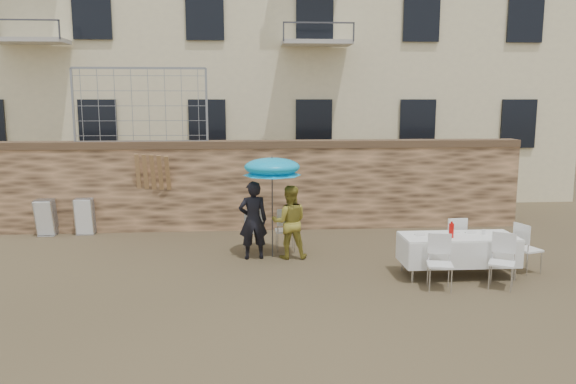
{
  "coord_description": "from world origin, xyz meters",
  "views": [
    {
      "loc": [
        -0.41,
        -9.02,
        3.28
      ],
      "look_at": [
        0.4,
        2.2,
        1.4
      ],
      "focal_mm": 35.0,
      "sensor_mm": 36.0,
      "label": 1
    }
  ],
  "objects": [
    {
      "name": "wood_planks",
      "position": [
        -2.76,
        4.79,
        1.0
      ],
      "size": [
        0.7,
        0.2,
        2.0
      ],
      "primitive_type": null,
      "color": "#A37749",
      "rests_on": "ground"
    },
    {
      "name": "table_chair_side",
      "position": [
        4.87,
        0.94,
        0.48
      ],
      "size": [
        0.6,
        0.6,
        0.96
      ],
      "primitive_type": null,
      "rotation": [
        0.0,
        0.0,
        1.88
      ],
      "color": "white",
      "rests_on": "ground"
    },
    {
      "name": "woman_dress",
      "position": [
        0.43,
        2.26,
        0.76
      ],
      "size": [
        0.76,
        0.6,
        1.53
      ],
      "primitive_type": "imported",
      "rotation": [
        0.0,
        0.0,
        3.12
      ],
      "color": "gold",
      "rests_on": "ground"
    },
    {
      "name": "couple_chair_left",
      "position": [
        -0.32,
        2.81,
        0.48
      ],
      "size": [
        0.52,
        0.52,
        0.96
      ],
      "primitive_type": null,
      "rotation": [
        0.0,
        0.0,
        3.24
      ],
      "color": "white",
      "rests_on": "ground"
    },
    {
      "name": "chair_stack_left",
      "position": [
        -5.26,
        4.72,
        0.46
      ],
      "size": [
        0.46,
        0.47,
        0.92
      ],
      "primitive_type": null,
      "color": "white",
      "rests_on": "ground"
    },
    {
      "name": "umbrella",
      "position": [
        0.08,
        2.36,
        1.83
      ],
      "size": [
        1.2,
        1.2,
        1.95
      ],
      "color": "#3F3F44",
      "rests_on": "ground"
    },
    {
      "name": "table_chair_front_left",
      "position": [
        2.87,
        0.09,
        0.48
      ],
      "size": [
        0.57,
        0.57,
        0.96
      ],
      "primitive_type": null,
      "rotation": [
        0.0,
        0.0,
        -0.21
      ],
      "color": "white",
      "rests_on": "ground"
    },
    {
      "name": "man_suit",
      "position": [
        -0.32,
        2.26,
        0.81
      ],
      "size": [
        0.63,
        0.46,
        1.62
      ],
      "primitive_type": "imported",
      "rotation": [
        0.0,
        0.0,
        3.26
      ],
      "color": "black",
      "rests_on": "ground"
    },
    {
      "name": "table_chair_back",
      "position": [
        3.67,
        1.64,
        0.48
      ],
      "size": [
        0.52,
        0.52,
        0.96
      ],
      "primitive_type": null,
      "rotation": [
        0.0,
        0.0,
        3.22
      ],
      "color": "white",
      "rests_on": "ground"
    },
    {
      "name": "table_chair_front_right",
      "position": [
        3.97,
        0.09,
        0.48
      ],
      "size": [
        0.66,
        0.66,
        0.96
      ],
      "primitive_type": null,
      "rotation": [
        0.0,
        0.0,
        -0.52
      ],
      "color": "white",
      "rests_on": "ground"
    },
    {
      "name": "ground",
      "position": [
        0.0,
        0.0,
        0.0
      ],
      "size": [
        80.0,
        80.0,
        0.0
      ],
      "primitive_type": "plane",
      "color": "brown",
      "rests_on": "ground"
    },
    {
      "name": "chain_link_fence",
      "position": [
        -3.0,
        5.0,
        3.1
      ],
      "size": [
        3.2,
        0.06,
        1.8
      ],
      "primitive_type": null,
      "color": "gray",
      "rests_on": "stone_wall"
    },
    {
      "name": "soda_bottle",
      "position": [
        3.27,
        0.69,
        0.91
      ],
      "size": [
        0.09,
        0.09,
        0.26
      ],
      "primitive_type": "cylinder",
      "color": "red",
      "rests_on": "banquet_table"
    },
    {
      "name": "chair_stack_right",
      "position": [
        -4.36,
        4.72,
        0.46
      ],
      "size": [
        0.46,
        0.4,
        0.92
      ],
      "primitive_type": null,
      "color": "white",
      "rests_on": "ground"
    },
    {
      "name": "banquet_table",
      "position": [
        3.47,
        0.84,
        0.73
      ],
      "size": [
        2.1,
        0.85,
        0.78
      ],
      "color": "white",
      "rests_on": "ground"
    },
    {
      "name": "stone_wall",
      "position": [
        0.0,
        5.0,
        1.1
      ],
      "size": [
        13.0,
        0.5,
        2.2
      ],
      "primitive_type": "cube",
      "color": "#8D6746",
      "rests_on": "ground"
    },
    {
      "name": "couple_chair_right",
      "position": [
        0.38,
        2.81,
        0.48
      ],
      "size": [
        0.51,
        0.51,
        0.96
      ],
      "primitive_type": null,
      "rotation": [
        0.0,
        0.0,
        3.2
      ],
      "color": "white",
      "rests_on": "ground"
    }
  ]
}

